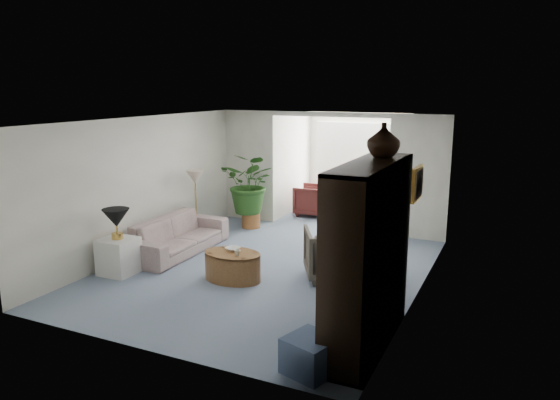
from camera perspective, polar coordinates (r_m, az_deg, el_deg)
The scene contains 26 objects.
floor at distance 8.88m, azimuth -1.66°, elevation -7.70°, with size 6.00×6.00×0.00m, color #7B8DA2.
sunroom_floor at distance 12.52m, azimuth 6.82°, elevation -1.85°, with size 2.60×2.60×0.00m, color #7B8DA2.
back_pier_left at distance 12.02m, azimuth -3.35°, elevation 3.71°, with size 1.20×0.12×2.50m, color white.
back_pier_right at distance 10.76m, azimuth 14.76°, elevation 2.32°, with size 1.20×0.12×2.50m, color white.
back_header at distance 11.12m, azimuth 5.33°, elevation 9.21°, with size 2.60×0.12×0.10m, color white.
window_pane at distance 13.28m, azimuth 8.45°, elevation 5.06°, with size 2.20×0.02×1.50m, color white.
window_blinds at distance 13.25m, azimuth 8.42°, elevation 5.05°, with size 2.20×0.02×1.50m, color white.
framed_picture at distance 7.58m, azimuth 14.75°, elevation 1.74°, with size 0.04×0.50×0.40m, color #AFA58C.
sofa at distance 9.93m, azimuth -11.02°, elevation -3.77°, with size 2.25×0.88×0.66m, color #B8AE9B.
end_table at distance 9.07m, azimuth -17.07°, elevation -5.85°, with size 0.54×0.54×0.60m, color white.
table_lamp at distance 8.89m, azimuth -17.33°, elevation -1.87°, with size 0.44×0.44×0.30m, color black.
floor_lamp at distance 10.65m, azimuth -9.19°, elevation 2.47°, with size 0.36×0.36×0.28m, color beige.
coffee_table at distance 8.47m, azimuth -5.16°, elevation -7.15°, with size 0.95×0.95×0.45m, color olive.
coffee_bowl at distance 8.49m, azimuth -5.15°, elevation -5.30°, with size 0.22×0.22×0.05m, color white.
coffee_cup at distance 8.23m, azimuth -4.64°, elevation -5.73°, with size 0.10×0.10×0.09m, color beige.
wingback_chair at distance 8.51m, azimuth 5.76°, elevation -5.77°, with size 0.87×0.89×0.81m, color #575144.
side_table_dark at distance 8.64m, azimuth 10.82°, elevation -6.58°, with size 0.46×0.37×0.55m, color black.
entertainment_cabinet at distance 6.21m, azimuth 9.52°, elevation -6.05°, with size 0.53×1.97×2.19m, color black.
cabinet_urn at distance 6.42m, azimuth 11.15°, elevation 6.39°, with size 0.40×0.40×0.41m, color black.
ottoman at distance 5.90m, azimuth 3.34°, elevation -16.41°, with size 0.50×0.50×0.40m, color slate.
plant_pot at distance 11.52m, azimuth -3.16°, elevation -2.20°, with size 0.40×0.40×0.32m, color #9D5C2D.
house_plant at distance 11.34m, azimuth -3.21°, elevation 1.81°, with size 1.19×1.03×1.32m, color #27531C.
sunroom_chair_blue at distance 12.10m, azimuth 10.24°, elevation -0.60°, with size 0.81×0.83×0.76m, color slate.
sunroom_chair_maroon at distance 12.56m, azimuth 3.62°, elevation -0.02°, with size 0.78×0.81×0.73m, color #51211B.
sunroom_table at distance 13.02m, azimuth 7.91°, elevation 0.02°, with size 0.49×0.38×0.60m, color olive.
shelf_clutter at distance 6.13m, azimuth 8.78°, elevation -6.36°, with size 0.30×1.30×1.06m.
Camera 1 is at (3.78, -7.45, 3.03)m, focal length 33.76 mm.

